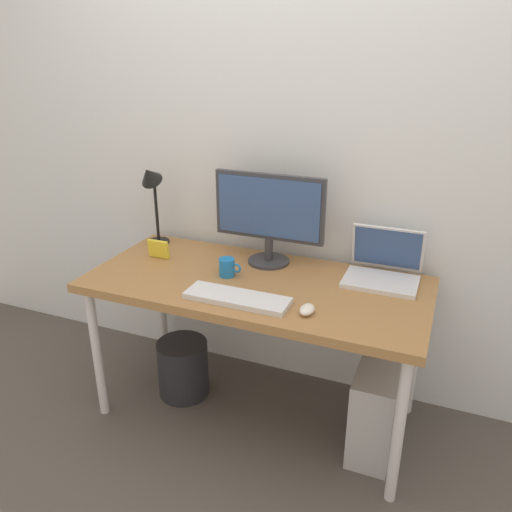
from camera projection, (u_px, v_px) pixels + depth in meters
The scene contains 12 objects.
ground_plane at pixel (256, 411), 2.54m from camera, with size 6.00×6.00×0.00m, color #4C4742.
back_wall at pixel (288, 136), 2.39m from camera, with size 4.40×0.04×2.60m, color silver.
desk at pixel (256, 293), 2.28m from camera, with size 1.52×0.69×0.72m.
monitor at pixel (269, 213), 2.36m from camera, with size 0.53×0.20×0.44m.
laptop at pixel (383, 267), 2.26m from camera, with size 0.32×0.27×0.23m.
desk_lamp at pixel (151, 187), 2.56m from camera, with size 0.11×0.16×0.44m.
keyboard at pixel (237, 298), 2.08m from camera, with size 0.44×0.14×0.02m, color silver.
mouse at pixel (307, 310), 1.98m from camera, with size 0.06×0.09×0.03m, color silver.
coffee_mug at pixel (228, 267), 2.30m from camera, with size 0.11×0.07×0.08m.
photo_frame at pixel (158, 249), 2.49m from camera, with size 0.11×0.02×0.09m, color yellow.
computer_tower at pixel (375, 409), 2.23m from camera, with size 0.18×0.36×0.42m, color #B2B2B7.
wastebasket at pixel (183, 368), 2.62m from camera, with size 0.26×0.26×0.30m, color #232328.
Camera 1 is at (0.77, -1.90, 1.69)m, focal length 35.50 mm.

